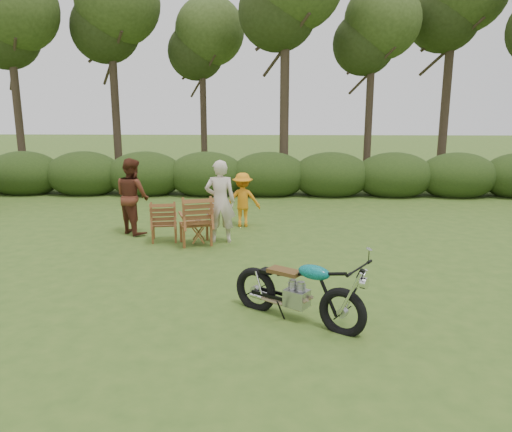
{
  "coord_description": "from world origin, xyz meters",
  "views": [
    {
      "loc": [
        0.13,
        -6.92,
        2.9
      ],
      "look_at": [
        -0.17,
        1.89,
        0.9
      ],
      "focal_mm": 35.0,
      "sensor_mm": 36.0,
      "label": 1
    }
  ],
  "objects_px": {
    "adult_b": "(135,233)",
    "lawn_chair_left": "(165,241)",
    "side_table": "(198,233)",
    "motorcycle": "(296,319)",
    "adult_a": "(221,242)",
    "cup": "(198,219)",
    "child": "(243,226)",
    "lawn_chair_right": "(196,244)"
  },
  "relations": [
    {
      "from": "lawn_chair_right",
      "to": "lawn_chair_left",
      "type": "xyz_separation_m",
      "value": [
        -0.72,
        0.23,
        0.0
      ]
    },
    {
      "from": "motorcycle",
      "to": "child",
      "type": "bearing_deg",
      "value": 134.88
    },
    {
      "from": "cup",
      "to": "adult_b",
      "type": "distance_m",
      "value": 1.9
    },
    {
      "from": "adult_b",
      "to": "lawn_chair_left",
      "type": "bearing_deg",
      "value": -174.33
    },
    {
      "from": "adult_a",
      "to": "adult_b",
      "type": "xyz_separation_m",
      "value": [
        -2.05,
        0.67,
        0.0
      ]
    },
    {
      "from": "side_table",
      "to": "cup",
      "type": "distance_m",
      "value": 0.3
    },
    {
      "from": "lawn_chair_left",
      "to": "child",
      "type": "xyz_separation_m",
      "value": [
        1.61,
        1.36,
        0.0
      ]
    },
    {
      "from": "cup",
      "to": "lawn_chair_right",
      "type": "bearing_deg",
      "value": 158.59
    },
    {
      "from": "motorcycle",
      "to": "lawn_chair_right",
      "type": "relative_size",
      "value": 1.85
    },
    {
      "from": "motorcycle",
      "to": "cup",
      "type": "xyz_separation_m",
      "value": [
        -1.9,
        3.67,
        0.54
      ]
    },
    {
      "from": "motorcycle",
      "to": "lawn_chair_left",
      "type": "distance_m",
      "value": 4.74
    },
    {
      "from": "side_table",
      "to": "child",
      "type": "xyz_separation_m",
      "value": [
        0.83,
        1.64,
        -0.24
      ]
    },
    {
      "from": "side_table",
      "to": "cup",
      "type": "bearing_deg",
      "value": 115.04
    },
    {
      "from": "lawn_chair_right",
      "to": "child",
      "type": "xyz_separation_m",
      "value": [
        0.89,
        1.59,
        0.0
      ]
    },
    {
      "from": "adult_a",
      "to": "adult_b",
      "type": "relative_size",
      "value": 1.03
    },
    {
      "from": "lawn_chair_left",
      "to": "child",
      "type": "relative_size",
      "value": 0.68
    },
    {
      "from": "motorcycle",
      "to": "child",
      "type": "height_order",
      "value": "child"
    },
    {
      "from": "adult_a",
      "to": "child",
      "type": "relative_size",
      "value": 1.36
    },
    {
      "from": "lawn_chair_left",
      "to": "side_table",
      "type": "xyz_separation_m",
      "value": [
        0.78,
        -0.28,
        0.24
      ]
    },
    {
      "from": "motorcycle",
      "to": "cup",
      "type": "height_order",
      "value": "cup"
    },
    {
      "from": "child",
      "to": "adult_b",
      "type": "bearing_deg",
      "value": 12.29
    },
    {
      "from": "cup",
      "to": "side_table",
      "type": "bearing_deg",
      "value": -64.96
    },
    {
      "from": "motorcycle",
      "to": "side_table",
      "type": "xyz_separation_m",
      "value": [
        -1.88,
        3.64,
        0.24
      ]
    },
    {
      "from": "side_table",
      "to": "adult_b",
      "type": "bearing_deg",
      "value": 150.44
    },
    {
      "from": "lawn_chair_right",
      "to": "cup",
      "type": "relative_size",
      "value": 7.65
    },
    {
      "from": "side_table",
      "to": "cup",
      "type": "height_order",
      "value": "cup"
    },
    {
      "from": "motorcycle",
      "to": "adult_b",
      "type": "bearing_deg",
      "value": 161.11
    },
    {
      "from": "side_table",
      "to": "child",
      "type": "bearing_deg",
      "value": 63.08
    },
    {
      "from": "adult_a",
      "to": "motorcycle",
      "type": "bearing_deg",
      "value": 106.91
    },
    {
      "from": "adult_a",
      "to": "child",
      "type": "bearing_deg",
      "value": -109.04
    },
    {
      "from": "side_table",
      "to": "motorcycle",
      "type": "bearing_deg",
      "value": -62.67
    },
    {
      "from": "lawn_chair_right",
      "to": "lawn_chair_left",
      "type": "bearing_deg",
      "value": -35.36
    },
    {
      "from": "lawn_chair_right",
      "to": "side_table",
      "type": "xyz_separation_m",
      "value": [
        0.06,
        -0.05,
        0.24
      ]
    },
    {
      "from": "adult_a",
      "to": "child",
      "type": "xyz_separation_m",
      "value": [
        0.39,
        1.4,
        0.0
      ]
    },
    {
      "from": "lawn_chair_right",
      "to": "adult_a",
      "type": "distance_m",
      "value": 0.54
    },
    {
      "from": "lawn_chair_left",
      "to": "child",
      "type": "bearing_deg",
      "value": -149.78
    },
    {
      "from": "motorcycle",
      "to": "side_table",
      "type": "bearing_deg",
      "value": 150.96
    },
    {
      "from": "motorcycle",
      "to": "adult_a",
      "type": "distance_m",
      "value": 4.14
    },
    {
      "from": "lawn_chair_left",
      "to": "lawn_chair_right",
      "type": "bearing_deg",
      "value": 152.3
    },
    {
      "from": "lawn_chair_right",
      "to": "child",
      "type": "height_order",
      "value": "child"
    },
    {
      "from": "motorcycle",
      "to": "adult_b",
      "type": "relative_size",
      "value": 1.12
    },
    {
      "from": "motorcycle",
      "to": "cup",
      "type": "bearing_deg",
      "value": 150.94
    }
  ]
}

